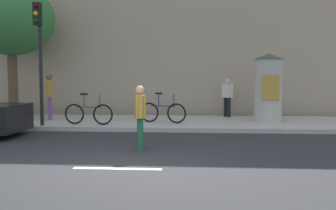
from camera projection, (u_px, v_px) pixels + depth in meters
ground_plane at (117, 169)px, 7.89m from camera, size 80.00×80.00×0.00m
sidewalk_curb at (154, 123)px, 14.85m from camera, size 36.00×4.00×0.15m
lane_markings at (117, 169)px, 7.89m from camera, size 25.80×0.16×0.01m
building_backdrop at (165, 30)px, 19.51m from camera, size 36.00×5.00×8.16m
traffic_light at (39, 43)px, 13.14m from camera, size 0.24×0.45×4.12m
poster_column at (268, 87)px, 14.55m from camera, size 1.11×1.11×2.51m
street_tree at (11, 19)px, 15.59m from camera, size 3.42×3.42×5.41m
pedestrian_tallest at (140, 113)px, 9.76m from camera, size 0.33×0.60×1.62m
pedestrian_in_red_top at (227, 94)px, 16.10m from camera, size 0.45×0.49×1.58m
pedestrian_near_pole at (49, 92)px, 15.13m from camera, size 0.37×0.64×1.78m
bicycle_leaning at (163, 112)px, 14.16m from camera, size 1.72×0.55×1.09m
bicycle_upright at (89, 113)px, 13.66m from camera, size 1.77×0.26×1.09m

